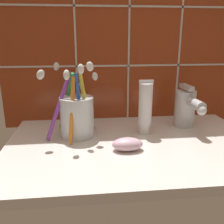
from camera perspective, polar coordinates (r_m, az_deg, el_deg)
name	(u,v)px	position (r cm, az deg, el deg)	size (l,w,h in cm)	color
sink_counter	(134,146)	(59.47, 5.10, -7.75)	(59.37, 38.37, 2.00)	silver
tile_wall_backsplash	(123,45)	(73.26, 2.58, 14.98)	(69.37, 1.72, 46.60)	#933819
toothbrush_cup	(77,114)	(61.25, -8.09, -0.49)	(14.76, 14.30, 18.37)	silver
toothpaste_tube	(145,108)	(62.61, 7.61, 1.02)	(3.53, 3.36, 13.68)	white
sink_faucet	(186,107)	(69.74, 16.65, 1.04)	(5.45, 12.73, 11.43)	silver
soap_bar	(127,144)	(54.48, 3.55, -7.36)	(6.75, 4.06, 2.77)	#DBB2C6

